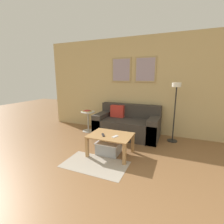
{
  "coord_description": "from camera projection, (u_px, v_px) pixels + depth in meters",
  "views": [
    {
      "loc": [
        1.04,
        -0.81,
        1.52
      ],
      "look_at": [
        -0.16,
        2.04,
        0.85
      ],
      "focal_mm": 26.0,
      "sensor_mm": 36.0,
      "label": 1
    }
  ],
  "objects": [
    {
      "name": "side_table",
      "position": [
        88.0,
        119.0,
        4.59
      ],
      "size": [
        0.4,
        0.4,
        0.57
      ],
      "color": "silver",
      "rests_on": "ground_plane"
    },
    {
      "name": "coffee_table",
      "position": [
        111.0,
        138.0,
        3.19
      ],
      "size": [
        0.83,
        0.61,
        0.41
      ],
      "color": "#AD7F4C",
      "rests_on": "ground_plane"
    },
    {
      "name": "couch",
      "position": [
        127.0,
        125.0,
        4.24
      ],
      "size": [
        1.62,
        0.84,
        0.81
      ],
      "color": "#38332D",
      "rests_on": "ground_plane"
    },
    {
      "name": "storage_bin",
      "position": [
        109.0,
        147.0,
        3.28
      ],
      "size": [
        0.47,
        0.38,
        0.25
      ],
      "color": "#9EA3A8",
      "rests_on": "ground_plane"
    },
    {
      "name": "floor_lamp",
      "position": [
        175.0,
        102.0,
        3.6
      ],
      "size": [
        0.23,
        0.44,
        1.4
      ],
      "color": "black",
      "rests_on": "ground_plane"
    },
    {
      "name": "remote_control",
      "position": [
        103.0,
        135.0,
        3.14
      ],
      "size": [
        0.12,
        0.15,
        0.02
      ],
      "primitive_type": "cube",
      "rotation": [
        0.0,
        0.0,
        0.6
      ],
      "color": "#232328",
      "rests_on": "coffee_table"
    },
    {
      "name": "area_rug",
      "position": [
        95.0,
        164.0,
        2.88
      ],
      "size": [
        1.14,
        0.66,
        0.01
      ],
      "primitive_type": "cube",
      "color": "#A39989",
      "rests_on": "ground_plane"
    },
    {
      "name": "wall_back",
      "position": [
        139.0,
        86.0,
        4.37
      ],
      "size": [
        5.6,
        0.09,
        2.55
      ],
      "color": "tan",
      "rests_on": "ground_plane"
    },
    {
      "name": "book_stack",
      "position": [
        87.0,
        111.0,
        4.54
      ],
      "size": [
        0.24,
        0.17,
        0.03
      ],
      "color": "#D8C666",
      "rests_on": "side_table"
    },
    {
      "name": "cell_phone",
      "position": [
        115.0,
        136.0,
        3.07
      ],
      "size": [
        0.11,
        0.15,
        0.01
      ],
      "primitive_type": "cube",
      "rotation": [
        0.0,
        0.0,
        -0.32
      ],
      "color": "silver",
      "rests_on": "coffee_table"
    }
  ]
}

